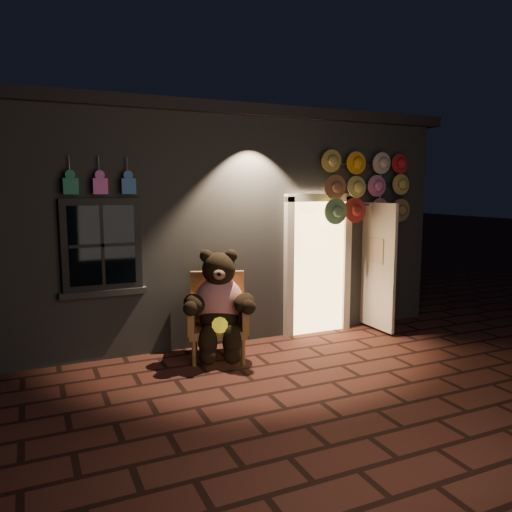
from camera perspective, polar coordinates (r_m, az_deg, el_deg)
ground at (r=6.29m, az=3.23°, el=-13.48°), size 60.00×60.00×0.00m
shop_building at (r=9.58m, az=-7.88°, el=4.47°), size 7.30×5.95×3.51m
wicker_armchair at (r=6.83m, az=-4.37°, el=-6.76°), size 0.95×0.91×1.13m
teddy_bear at (r=6.65m, az=-4.22°, el=-5.51°), size 0.99×0.92×1.43m
hat_rack at (r=8.09m, az=12.72°, el=7.74°), size 1.63×0.22×2.88m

